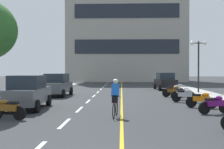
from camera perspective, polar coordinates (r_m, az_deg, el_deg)
ground_plane at (r=26.35m, az=1.37°, el=-3.69°), size 140.00×140.00×0.00m
curb_left at (r=30.26m, az=-12.36°, el=-3.00°), size 2.40×72.00×0.12m
curb_right at (r=30.15m, az=15.26°, el=-3.03°), size 2.40×72.00×0.12m
lane_dash_1 at (r=11.67m, az=-9.34°, el=-9.48°), size 0.14×2.20×0.01m
lane_dash_2 at (r=15.57m, az=-6.45°, el=-6.86°), size 0.14×2.20×0.01m
lane_dash_3 at (r=19.50m, az=-4.74°, el=-5.29°), size 0.14×2.20×0.01m
lane_dash_4 at (r=23.46m, az=-3.60°, el=-4.25°), size 0.14×2.20×0.01m
lane_dash_5 at (r=27.43m, az=-2.80°, el=-3.50°), size 0.14×2.20×0.01m
lane_dash_6 at (r=31.41m, az=-2.20°, el=-2.95°), size 0.14×2.20×0.01m
lane_dash_7 at (r=35.39m, az=-1.74°, el=-2.51°), size 0.14×2.20×0.01m
lane_dash_8 at (r=39.38m, az=-1.37°, el=-2.17°), size 0.14×2.20×0.01m
lane_dash_9 at (r=43.37m, az=-1.07°, el=-1.89°), size 0.14×2.20×0.01m
lane_dash_10 at (r=47.36m, az=-0.82°, el=-1.65°), size 0.14×2.20×0.01m
lane_dash_11 at (r=51.35m, az=-0.61°, el=-1.46°), size 0.14×2.20×0.01m
centre_line_yellow at (r=29.34m, az=1.91°, el=-3.22°), size 0.12×66.00×0.01m
office_building at (r=55.65m, az=2.83°, el=9.38°), size 21.61×9.66×20.65m
street_lamp_mid at (r=26.69m, az=16.72°, el=3.85°), size 1.46×0.36×4.54m
parked_car_near at (r=16.26m, az=-16.36°, el=-3.33°), size 2.06×4.27×1.82m
parked_car_mid at (r=23.72m, az=-10.82°, el=-1.99°), size 2.05×4.26×1.82m
parked_car_far at (r=31.09m, az=10.46°, el=-1.31°), size 2.12×4.29×1.82m
motorcycle_2 at (r=13.03m, az=-19.92°, el=-6.34°), size 1.68×0.65×0.92m
motorcycle_3 at (r=14.69m, az=19.66°, el=-5.53°), size 1.67×0.71×0.92m
motorcycle_4 at (r=16.74m, az=17.30°, el=-4.74°), size 1.65×0.77×0.92m
motorcycle_5 at (r=19.36m, az=14.25°, el=-3.97°), size 1.69×0.63×0.92m
motorcycle_6 at (r=20.90m, az=13.87°, el=-3.61°), size 1.70×0.60×0.92m
motorcycle_7 at (r=22.86m, az=12.04°, el=-3.22°), size 1.69×0.61×0.92m
motorcycle_8 at (r=24.70m, az=12.27°, el=-2.91°), size 1.69×0.62×0.92m
cyclist_rider at (r=12.98m, az=0.65°, el=-4.47°), size 0.43×1.77×1.71m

